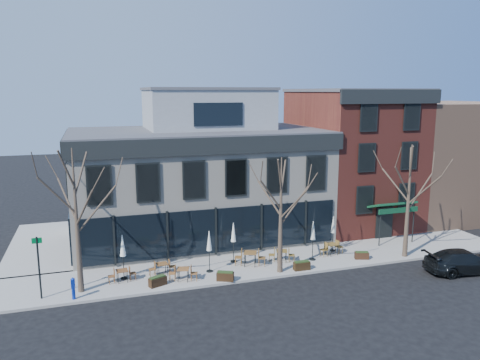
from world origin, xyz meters
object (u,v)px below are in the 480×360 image
object	(u,v)px
call_box	(73,288)
cafe_set_0	(122,274)
umbrella_0	(123,248)
parked_sedan	(464,261)

from	to	relation	value
call_box	cafe_set_0	distance (m)	3.06
cafe_set_0	umbrella_0	size ratio (longest dim) A/B	0.61
umbrella_0	parked_sedan	bearing A→B (deg)	-13.96
cafe_set_0	umbrella_0	distance (m)	1.51
call_box	umbrella_0	xyz separation A→B (m)	(2.73, 1.99, 1.24)
parked_sedan	cafe_set_0	bearing A→B (deg)	84.21
cafe_set_0	parked_sedan	bearing A→B (deg)	-12.83
parked_sedan	call_box	world-z (taller)	parked_sedan
call_box	cafe_set_0	size ratio (longest dim) A/B	0.75
parked_sedan	call_box	distance (m)	22.91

